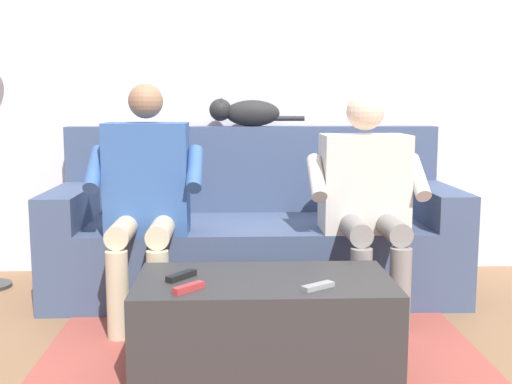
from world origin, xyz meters
The scene contains 11 objects.
ground_plane centered at (0.00, 0.60, 0.00)m, with size 8.00×8.00×0.00m, color #846042.
back_wall centered at (0.00, -0.58, 1.38)m, with size 5.25×0.06×2.76m, color silver.
couch centered at (0.00, -0.13, 0.30)m, with size 2.20×0.83×0.91m.
coffee_table centered at (0.00, 0.97, 0.19)m, with size 1.00×0.52×0.37m.
person_left_seated centered at (-0.55, 0.26, 0.62)m, with size 0.58×0.61×1.10m.
person_right_seated centered at (0.55, 0.27, 0.63)m, with size 0.56×0.60×1.15m.
cat_on_backrest centered at (0.05, -0.42, 0.99)m, with size 0.57×0.13×0.17m.
remote_red centered at (0.28, 1.12, 0.38)m, with size 0.14×0.03×0.02m, color #B73333.
remote_gray centered at (-0.19, 1.11, 0.38)m, with size 0.14×0.04×0.02m, color gray.
remote_black centered at (0.32, 0.96, 0.38)m, with size 0.14×0.03×0.02m, color black.
floor_rug centered at (0.00, 0.86, 0.00)m, with size 1.85×1.67×0.01m, color #9E473D.
Camera 1 is at (0.12, 3.34, 1.05)m, focal length 44.10 mm.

